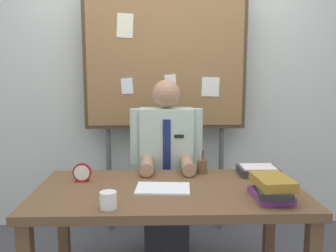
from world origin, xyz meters
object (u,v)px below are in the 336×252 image
desk_clock (82,173)px  desk (169,202)px  open_notebook (163,188)px  pen_holder (202,166)px  bulletin_board (165,58)px  book_stack (272,188)px  paper_tray (258,171)px  coffee_mug (108,200)px  person (166,175)px

desk_clock → desk: bearing=-15.6°
open_notebook → pen_holder: (0.27, 0.34, 0.04)m
bulletin_board → book_stack: (0.56, -1.20, -0.74)m
paper_tray → pen_holder: bearing=173.0°
bulletin_board → open_notebook: bearing=-92.1°
book_stack → desk: bearing=160.2°
bulletin_board → paper_tray: size_ratio=8.38×
desk → paper_tray: (0.61, 0.27, 0.11)m
open_notebook → desk_clock: 0.54m
coffee_mug → pen_holder: 0.84m
person → book_stack: size_ratio=4.24×
pen_holder → desk_clock: bearing=-167.9°
coffee_mug → pen_holder: size_ratio=0.54×
coffee_mug → pen_holder: bearing=48.6°
open_notebook → desk_clock: (-0.51, 0.17, 0.05)m
person → paper_tray: (0.61, -0.34, 0.12)m
desk → book_stack: 0.61m
coffee_mug → desk_clock: bearing=116.2°
person → open_notebook: size_ratio=4.29×
desk → bulletin_board: bearing=90.0°
desk_clock → pen_holder: 0.80m
person → paper_tray: 0.71m
desk → desk_clock: bearing=164.4°
coffee_mug → bulletin_board: bearing=76.3°
open_notebook → paper_tray: paper_tray is taller
open_notebook → paper_tray: (0.65, 0.29, 0.02)m
person → paper_tray: person is taller
book_stack → open_notebook: size_ratio=1.01×
desk → open_notebook: size_ratio=5.01×
open_notebook → paper_tray: 0.71m
desk → desk_clock: (-0.55, 0.15, 0.14)m
desk → coffee_mug: coffee_mug is taller
pen_holder → paper_tray: size_ratio=0.62×
book_stack → paper_tray: (0.06, 0.47, -0.04)m
open_notebook → pen_holder: 0.44m
desk_clock → pen_holder: pen_holder is taller
desk_clock → bulletin_board: bearing=57.0°
person → bulletin_board: bearing=90.0°
person → desk: bearing=-90.0°
bulletin_board → book_stack: bearing=-65.0°
bulletin_board → desk_clock: bulletin_board is taller
book_stack → coffee_mug: (-0.88, -0.11, -0.02)m
person → desk_clock: (-0.55, -0.46, 0.15)m
paper_tray → open_notebook: bearing=-155.7°
person → book_stack: (0.56, -0.81, 0.16)m
desk → person: bearing=90.0°
coffee_mug → desk: bearing=44.3°
book_stack → desk_clock: book_stack is taller
person → desk_clock: size_ratio=11.46×
book_stack → coffee_mug: book_stack is taller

